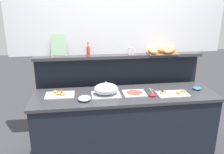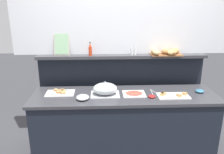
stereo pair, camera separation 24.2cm
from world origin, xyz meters
The scene contains 17 objects.
ground_plane centered at (0.00, 0.60, 0.00)m, with size 12.00×12.00×0.00m, color #38383D.
buffet_counter centered at (0.00, 0.00, 0.45)m, with size 2.22×0.62×0.89m.
back_ledge_unit centered at (0.00, 0.49, 0.67)m, with size 2.24×0.22×1.28m.
upper_wall_panel centered at (0.00, 0.51, 1.94)m, with size 2.84×0.08×1.32m, color white.
sandwich_platter_rear centered at (-0.77, 0.07, 0.90)m, with size 0.34×0.21×0.04m.
sandwich_platter_side centered at (0.56, -0.08, 0.90)m, with size 0.37×0.20×0.04m.
cold_cuts_platter centered at (0.11, 0.00, 0.90)m, with size 0.27×0.22×0.02m.
serving_cloche centered at (-0.23, -0.01, 0.96)m, with size 0.34×0.24×0.17m.
glass_bowl_medium centered at (-0.49, -0.14, 0.92)m, with size 0.15×0.15×0.06m.
condiment_bowl_teal centered at (0.93, 0.03, 0.91)m, with size 0.11×0.11×0.04m, color teal.
condiment_bowl_dark centered at (0.31, -0.11, 0.91)m, with size 0.08×0.08×0.03m, color red.
serving_tongs centered at (0.35, 0.05, 0.90)m, with size 0.08×0.19×0.01m.
hot_sauce_bottle centered at (-0.41, 0.39, 1.36)m, with size 0.04×0.04×0.18m.
salt_shaker centered at (0.13, 0.41, 1.33)m, with size 0.03×0.03×0.09m.
pepper_shaker centered at (0.17, 0.41, 1.33)m, with size 0.03×0.03×0.09m.
bread_basket centered at (0.57, 0.38, 1.32)m, with size 0.40×0.30×0.08m.
framed_picture centered at (-0.78, 0.45, 1.43)m, with size 0.20×0.08×0.29m.
Camera 1 is at (-0.51, -2.54, 1.95)m, focal length 37.12 mm.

